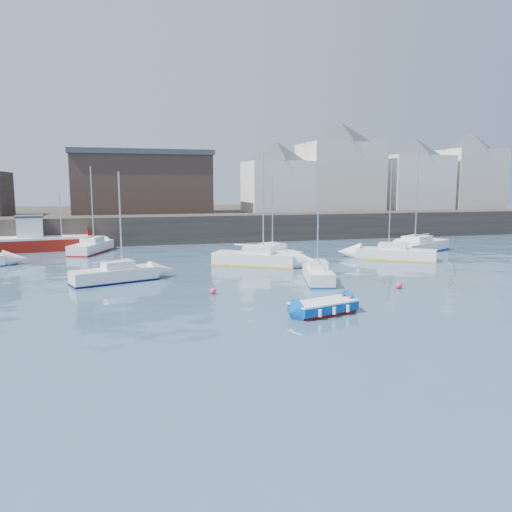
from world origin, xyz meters
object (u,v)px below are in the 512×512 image
object	(u,v)px
blue_dinghy	(323,307)
sailboat_h	(91,247)
sailboat_b	(256,258)
fishing_boat	(42,240)
sailboat_a	(115,275)
buoy_mid	(399,289)
sailboat_c	(318,274)
sailboat_g	(418,246)
sailboat_f	(276,254)
buoy_near	(213,294)
buoy_far	(243,260)
sailboat_d	(396,254)

from	to	relation	value
blue_dinghy	sailboat_h	xyz separation A→B (m)	(-12.13, 26.91, 0.16)
sailboat_b	blue_dinghy	bearing A→B (deg)	-92.94
blue_dinghy	fishing_boat	world-z (taller)	fishing_boat
sailboat_a	buoy_mid	distance (m)	18.18
sailboat_c	sailboat_g	size ratio (longest dim) A/B	0.65
blue_dinghy	sailboat_a	distance (m)	15.01
blue_dinghy	sailboat_f	size ratio (longest dim) A/B	0.52
sailboat_b	buoy_near	distance (m)	10.79
buoy_mid	sailboat_a	bearing A→B (deg)	157.99
fishing_boat	sailboat_a	bearing A→B (deg)	-69.60
sailboat_h	buoy_far	distance (m)	15.29
blue_dinghy	sailboat_d	bearing A→B (deg)	49.13
sailboat_d	sailboat_g	bearing A→B (deg)	38.85
sailboat_h	buoy_near	bearing A→B (deg)	-69.80
sailboat_c	buoy_mid	size ratio (longest dim) A/B	15.19
blue_dinghy	sailboat_d	size ratio (longest dim) A/B	0.44
sailboat_d	buoy_near	size ratio (longest dim) A/B	22.20
sailboat_g	sailboat_d	bearing A→B (deg)	-141.15
sailboat_c	sailboat_h	xyz separation A→B (m)	(-15.08, 19.10, 0.03)
sailboat_c	sailboat_f	world-z (taller)	sailboat_f
sailboat_g	buoy_far	xyz separation A→B (m)	(-17.39, -0.73, -0.57)
sailboat_h	buoy_near	size ratio (longest dim) A/B	21.36
sailboat_a	sailboat_c	bearing A→B (deg)	-14.83
blue_dinghy	buoy_near	size ratio (longest dim) A/B	9.82
sailboat_a	buoy_far	size ratio (longest dim) A/B	17.02
blue_dinghy	sailboat_b	world-z (taller)	sailboat_b
sailboat_b	sailboat_d	xyz separation A→B (m)	(12.38, -0.19, -0.05)
sailboat_c	sailboat_f	size ratio (longest dim) A/B	0.91
sailboat_d	buoy_near	distance (m)	19.88
fishing_boat	sailboat_a	xyz separation A→B (m)	(6.90, -18.54, -0.56)
sailboat_f	buoy_near	xyz separation A→B (m)	(-7.72, -12.05, -0.50)
sailboat_a	buoy_mid	size ratio (longest dim) A/B	16.77
sailboat_f	sailboat_h	distance (m)	17.81
sailboat_c	buoy_mid	distance (m)	5.22
sailboat_b	sailboat_f	bearing A→B (deg)	46.13
sailboat_f	buoy_mid	size ratio (longest dim) A/B	16.64
buoy_far	buoy_near	bearing A→B (deg)	-111.67
sailboat_b	sailboat_d	size ratio (longest dim) A/B	1.03
fishing_boat	buoy_mid	bearing A→B (deg)	-46.88
sailboat_f	sailboat_h	world-z (taller)	sailboat_h
sailboat_d	sailboat_h	size ratio (longest dim) A/B	1.04
buoy_mid	sailboat_b	bearing A→B (deg)	119.04
blue_dinghy	sailboat_c	xyz separation A→B (m)	(2.95, 7.81, 0.13)
sailboat_f	sailboat_a	bearing A→B (deg)	-152.90
blue_dinghy	sailboat_b	size ratio (longest dim) A/B	0.43
sailboat_a	sailboat_c	size ratio (longest dim) A/B	1.10
sailboat_f	sailboat_g	xyz separation A→B (m)	(14.56, 0.98, 0.07)
blue_dinghy	sailboat_d	xyz separation A→B (m)	(13.17, 15.22, 0.14)
sailboat_b	buoy_far	xyz separation A→B (m)	(-0.32, 2.86, -0.56)
sailboat_c	buoy_far	world-z (taller)	sailboat_c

